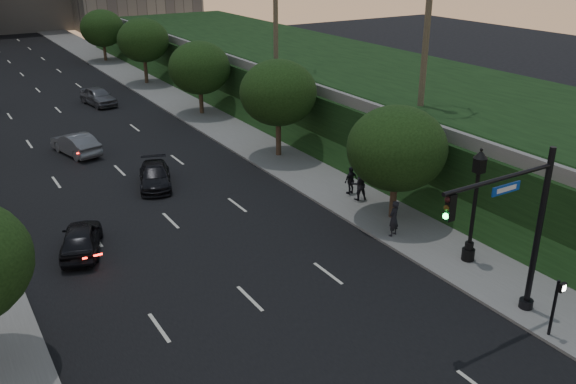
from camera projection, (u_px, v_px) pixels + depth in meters
ground at (316, 364)px, 21.66m from camera, size 160.00×160.00×0.00m
road_surface at (91, 143)px, 45.28m from camera, size 16.00×140.00×0.02m
sidewalk_right at (216, 122)px, 50.20m from camera, size 4.50×140.00×0.15m
embankment at (346, 87)px, 53.56m from camera, size 18.00×90.00×4.00m
parapet_wall at (262, 70)px, 48.55m from camera, size 0.35×90.00×0.70m
tree_right_a at (397, 148)px, 31.38m from camera, size 5.20×5.20×6.24m
tree_right_b at (278, 93)px, 40.65m from camera, size 5.20×5.20×6.74m
tree_right_c at (199, 68)px, 51.07m from camera, size 5.20×5.20×6.24m
tree_right_d at (143, 40)px, 61.91m from camera, size 5.20×5.20×6.74m
tree_right_e at (102, 28)px, 73.91m from camera, size 5.20×5.20×6.24m
traffic_signal_mast at (520, 236)px, 22.88m from camera, size 5.68×0.56×7.00m
street_lamp at (474, 211)px, 27.49m from camera, size 0.64×0.64×5.62m
pedestrian_signal at (556, 303)px, 22.47m from camera, size 0.30×0.33×2.50m
sedan_near_left at (81, 238)px, 29.15m from camera, size 3.09×4.66×1.48m
sedan_mid_left at (76, 144)px, 42.56m from camera, size 2.67×4.91×1.53m
sedan_near_right at (155, 176)px, 37.08m from camera, size 3.19×4.88×1.32m
sedan_far_right at (98, 96)px, 55.32m from camera, size 2.64×5.02×1.63m
pedestrian_a at (394, 218)px, 30.43m from camera, size 0.79×0.63×1.88m
pedestrian_b at (359, 184)px, 34.68m from camera, size 1.10×0.96×1.91m
pedestrian_c at (351, 180)px, 35.53m from camera, size 1.03×0.58×1.67m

